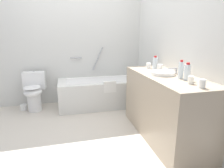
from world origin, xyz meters
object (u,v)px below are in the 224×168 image
(toilet, at_px, (34,90))
(drinking_glass_3, at_px, (191,80))
(water_bottle_2, at_px, (181,70))
(drinking_glass_2, at_px, (148,66))
(water_bottle_1, at_px, (187,72))
(sink_faucet, at_px, (175,71))
(drinking_glass_0, at_px, (202,84))
(toilet_paper_roll, at_px, (24,107))
(bathtub, at_px, (102,92))
(sink_basin, at_px, (163,73))
(drinking_glass_1, at_px, (160,67))
(water_bottle_0, at_px, (155,63))

(toilet, relative_size, drinking_glass_3, 8.78)
(water_bottle_2, bearing_deg, drinking_glass_2, 94.92)
(water_bottle_1, bearing_deg, sink_faucet, 79.48)
(drinking_glass_0, height_order, toilet_paper_roll, drinking_glass_0)
(sink_faucet, height_order, drinking_glass_3, sink_faucet)
(water_bottle_1, distance_m, drinking_glass_0, 0.33)
(water_bottle_2, height_order, toilet_paper_roll, water_bottle_2)
(bathtub, relative_size, drinking_glass_0, 19.26)
(drinking_glass_0, relative_size, toilet_paper_roll, 0.76)
(drinking_glass_0, xyz_separation_m, toilet_paper_roll, (-2.03, 2.03, -0.83))
(sink_basin, height_order, toilet_paper_roll, sink_basin)
(water_bottle_1, distance_m, drinking_glass_1, 0.58)
(water_bottle_2, bearing_deg, water_bottle_0, 92.13)
(water_bottle_0, distance_m, drinking_glass_0, 1.01)
(bathtub, xyz_separation_m, water_bottle_2, (0.64, -1.54, 0.67))
(drinking_glass_1, height_order, drinking_glass_3, drinking_glass_1)
(toilet, height_order, drinking_glass_3, drinking_glass_3)
(bathtub, bearing_deg, drinking_glass_0, -72.79)
(toilet_paper_roll, bearing_deg, water_bottle_1, -39.20)
(toilet, height_order, sink_faucet, sink_faucet)
(water_bottle_1, height_order, drinking_glass_2, water_bottle_1)
(drinking_glass_2, bearing_deg, drinking_glass_3, -88.42)
(sink_faucet, relative_size, water_bottle_0, 0.77)
(drinking_glass_1, distance_m, toilet_paper_roll, 2.50)
(water_bottle_0, bearing_deg, sink_basin, -100.91)
(toilet_paper_roll, bearing_deg, water_bottle_0, -26.46)
(toilet_paper_roll, bearing_deg, toilet, -5.90)
(toilet, distance_m, water_bottle_1, 2.59)
(drinking_glass_2, xyz_separation_m, toilet_paper_roll, (-2.00, 0.89, -0.83))
(sink_faucet, distance_m, drinking_glass_3, 0.50)
(toilet, bearing_deg, drinking_glass_1, 61.65)
(toilet, distance_m, sink_faucet, 2.43)
(water_bottle_1, height_order, drinking_glass_0, water_bottle_1)
(bathtub, height_order, toilet, bathtub)
(sink_faucet, bearing_deg, bathtub, 119.08)
(drinking_glass_1, bearing_deg, drinking_glass_2, 104.51)
(sink_basin, relative_size, drinking_glass_0, 3.63)
(sink_faucet, bearing_deg, water_bottle_2, -109.48)
(water_bottle_0, bearing_deg, toilet, 151.53)
(drinking_glass_2, bearing_deg, toilet_paper_roll, 156.11)
(toilet, relative_size, toilet_paper_roll, 6.27)
(bathtub, height_order, water_bottle_0, bathtub)
(water_bottle_0, xyz_separation_m, water_bottle_1, (0.05, -0.69, -0.00))
(water_bottle_0, bearing_deg, drinking_glass_1, -79.03)
(sink_faucet, bearing_deg, water_bottle_0, 106.66)
(water_bottle_2, height_order, drinking_glass_0, water_bottle_2)
(sink_basin, distance_m, toilet_paper_roll, 2.54)
(toilet, height_order, drinking_glass_2, drinking_glass_2)
(toilet, distance_m, drinking_glass_2, 2.06)
(water_bottle_0, distance_m, drinking_glass_2, 0.15)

